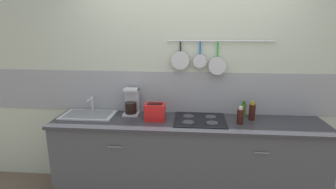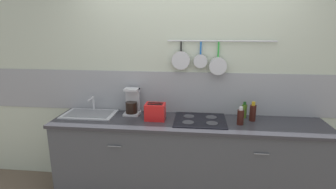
% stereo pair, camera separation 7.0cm
% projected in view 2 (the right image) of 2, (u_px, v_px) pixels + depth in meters
% --- Properties ---
extents(wall_back, '(7.20, 0.15, 2.60)m').
position_uv_depth(wall_back, '(189.00, 83.00, 3.08)').
color(wall_back, '#B2BCA8').
rests_on(wall_back, ground_plane).
extents(cabinet_base, '(2.93, 0.58, 0.89)m').
position_uv_depth(cabinet_base, '(187.00, 162.00, 2.96)').
color(cabinet_base, '#3F4247').
rests_on(cabinet_base, ground_plane).
extents(countertop, '(2.97, 0.60, 0.03)m').
position_uv_depth(countertop, '(187.00, 123.00, 2.85)').
color(countertop, '#2D2D33').
rests_on(countertop, cabinet_base).
extents(sink_basin, '(0.60, 0.37, 0.18)m').
position_uv_depth(sink_basin, '(90.00, 113.00, 3.07)').
color(sink_basin, '#B7BABF').
rests_on(sink_basin, countertop).
extents(coffee_maker, '(0.18, 0.18, 0.31)m').
position_uv_depth(coffee_maker, '(132.00, 103.00, 3.07)').
color(coffee_maker, '#B7BABF').
rests_on(coffee_maker, countertop).
extents(toaster, '(0.24, 0.17, 0.19)m').
position_uv_depth(toaster, '(155.00, 112.00, 2.88)').
color(toaster, red).
rests_on(toaster, countertop).
extents(cooktop, '(0.56, 0.49, 0.01)m').
position_uv_depth(cooktop, '(200.00, 120.00, 2.87)').
color(cooktop, black).
rests_on(cooktop, countertop).
extents(bottle_sesame_oil, '(0.07, 0.07, 0.19)m').
position_uv_depth(bottle_sesame_oil, '(240.00, 117.00, 2.74)').
color(bottle_sesame_oil, '#33140F').
rests_on(bottle_sesame_oil, countertop).
extents(bottle_hot_sauce, '(0.06, 0.06, 0.18)m').
position_uv_depth(bottle_hot_sauce, '(244.00, 111.00, 2.95)').
color(bottle_hot_sauce, '#4C721E').
rests_on(bottle_hot_sauce, countertop).
extents(bottle_vinegar, '(0.07, 0.07, 0.21)m').
position_uv_depth(bottle_vinegar, '(253.00, 112.00, 2.85)').
color(bottle_vinegar, '#33140F').
rests_on(bottle_vinegar, countertop).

